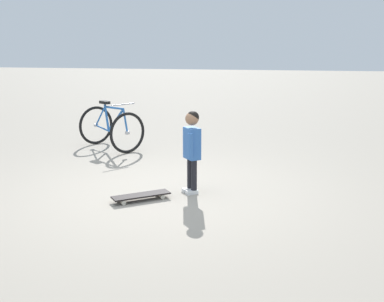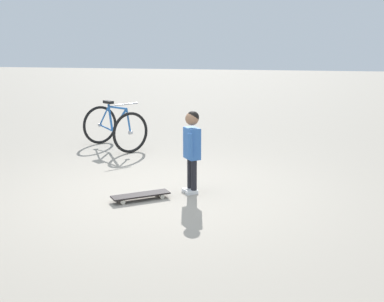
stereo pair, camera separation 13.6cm
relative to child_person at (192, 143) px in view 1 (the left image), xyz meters
The scene contains 4 objects.
ground_plane 0.80m from the child_person, 17.78° to the left, with size 50.00×50.00×0.00m, color #9E9384.
child_person is the anchor object (origin of this frame).
skateboard 0.92m from the child_person, 35.93° to the left, with size 0.70×0.58×0.07m.
bicycle_near 3.04m from the child_person, 52.26° to the right, with size 1.28×1.23×0.85m.
Camera 1 is at (-1.45, 6.09, 1.97)m, focal length 47.81 mm.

